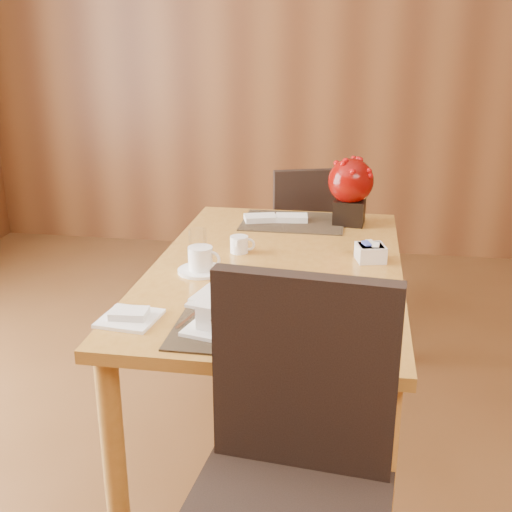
% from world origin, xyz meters
% --- Properties ---
extents(back_wall, '(5.00, 0.02, 2.80)m').
position_xyz_m(back_wall, '(0.00, 3.00, 1.40)').
color(back_wall, brown).
rests_on(back_wall, ground).
extents(dining_table, '(0.90, 1.50, 0.75)m').
position_xyz_m(dining_table, '(0.00, 0.60, 0.65)').
color(dining_table, '#B78033').
rests_on(dining_table, ground).
extents(placemat_near, '(0.45, 0.33, 0.01)m').
position_xyz_m(placemat_near, '(0.00, 0.05, 0.75)').
color(placemat_near, black).
rests_on(placemat_near, dining_table).
extents(placemat_far, '(0.45, 0.33, 0.01)m').
position_xyz_m(placemat_far, '(0.00, 1.15, 0.75)').
color(placemat_far, black).
rests_on(placemat_far, dining_table).
extents(soup_setting, '(0.31, 0.31, 0.10)m').
position_xyz_m(soup_setting, '(-0.04, 0.06, 0.80)').
color(soup_setting, white).
rests_on(soup_setting, dining_table).
extents(coffee_cup, '(0.16, 0.16, 0.09)m').
position_xyz_m(coffee_cup, '(-0.26, 0.48, 0.79)').
color(coffee_cup, white).
rests_on(coffee_cup, dining_table).
extents(water_glass, '(0.08, 0.08, 0.15)m').
position_xyz_m(water_glass, '(-0.27, 0.51, 0.82)').
color(water_glass, silver).
rests_on(water_glass, dining_table).
extents(creamer_jug, '(0.09, 0.09, 0.06)m').
position_xyz_m(creamer_jug, '(-0.16, 0.71, 0.78)').
color(creamer_jug, white).
rests_on(creamer_jug, dining_table).
extents(sugar_caddy, '(0.12, 0.12, 0.06)m').
position_xyz_m(sugar_caddy, '(0.34, 0.70, 0.78)').
color(sugar_caddy, white).
rests_on(sugar_caddy, dining_table).
extents(berry_decor, '(0.20, 0.20, 0.29)m').
position_xyz_m(berry_decor, '(0.25, 1.17, 0.92)').
color(berry_decor, black).
rests_on(berry_decor, dining_table).
extents(napkins_far, '(0.29, 0.15, 0.03)m').
position_xyz_m(napkins_far, '(-0.07, 1.15, 0.77)').
color(napkins_far, white).
rests_on(napkins_far, dining_table).
extents(bread_plate, '(0.18, 0.18, 0.01)m').
position_xyz_m(bread_plate, '(-0.37, 0.06, 0.76)').
color(bread_plate, white).
rests_on(bread_plate, dining_table).
extents(near_chair, '(0.52, 0.53, 1.03)m').
position_xyz_m(near_chair, '(0.16, -0.32, 0.58)').
color(near_chair, black).
rests_on(near_chair, ground).
extents(far_chair, '(0.53, 0.53, 0.91)m').
position_xyz_m(far_chair, '(0.03, 1.64, 0.51)').
color(far_chair, black).
rests_on(far_chair, ground).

